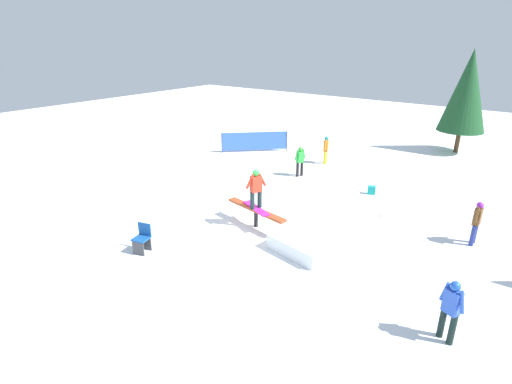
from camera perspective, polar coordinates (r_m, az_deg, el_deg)
name	(u,v)px	position (r m, az deg, el deg)	size (l,w,h in m)	color
ground_plane	(256,227)	(13.65, 0.00, -4.96)	(60.00, 60.00, 0.00)	white
rail_feature	(256,211)	(13.41, 0.00, -2.77)	(2.59, 0.74, 0.67)	black
snow_kicker_ramp	(305,243)	(12.22, 7.05, -7.31)	(1.80, 1.50, 0.45)	white
main_rider_on_rail	(256,189)	(13.10, 0.00, 0.38)	(1.39, 0.82, 1.39)	#D320A1
bystander_green	(300,160)	(18.38, 6.31, 4.58)	(0.30, 0.58, 1.38)	black
bystander_brown	(477,221)	(13.95, 28.99, -3.63)	(0.21, 0.58, 1.42)	navy
bystander_blue	(451,308)	(9.49, 26.07, -14.67)	(0.57, 0.34, 1.46)	black
bystander_orange	(326,149)	(20.42, 9.96, 6.14)	(0.28, 0.63, 1.40)	gold
loose_snowboard_white	(384,220)	(14.77, 17.78, -3.86)	(1.35, 0.28, 0.02)	white
folding_chair	(142,239)	(12.44, -15.92, -6.49)	(0.53, 0.53, 0.88)	#3F3F44
backpack_on_snow	(372,190)	(17.00, 16.18, 0.26)	(0.30, 0.22, 0.34)	teal
safety_fence	(255,141)	(22.34, -0.20, 7.28)	(2.69, 2.55, 1.10)	blue
pine_tree_far	(467,91)	(24.39, 27.91, 12.63)	(2.41, 2.41, 5.48)	#4C331E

